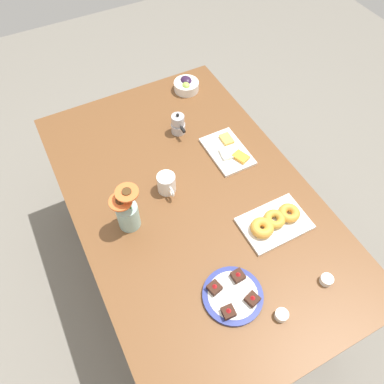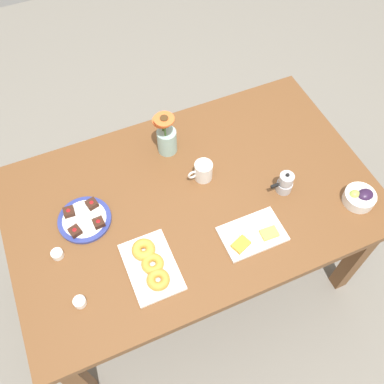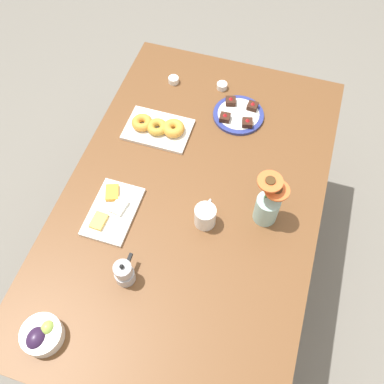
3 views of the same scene
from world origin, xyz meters
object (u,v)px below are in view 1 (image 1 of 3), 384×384
croissant_platter (274,222)px  dessert_plate (233,295)px  dining_table (192,208)px  jam_cup_berry (282,315)px  flower_vase (127,213)px  grape_bowl (186,85)px  cheese_platter (228,151)px  jam_cup_honey (327,280)px  moka_pot (178,124)px  coffee_mug (167,183)px

croissant_platter → dessert_plate: 0.36m
dining_table → jam_cup_berry: (0.61, 0.04, 0.10)m
croissant_platter → flower_vase: flower_vase is taller
dessert_plate → flower_vase: (-0.46, -0.22, 0.07)m
grape_bowl → cheese_platter: (0.50, -0.03, -0.02)m
jam_cup_honey → flower_vase: flower_vase is taller
grape_bowl → dessert_plate: (1.12, -0.38, -0.02)m
flower_vase → dining_table: bearing=89.8°
cheese_platter → flower_vase: 0.59m
dining_table → moka_pot: size_ratio=13.45×
grape_bowl → flower_vase: bearing=-42.3°
jam_cup_berry → cheese_platter: bearing=163.1°
jam_cup_berry → flower_vase: size_ratio=0.20×
flower_vase → coffee_mug: bearing=112.3°
jam_cup_berry → flower_vase: 0.70m
cheese_platter → croissant_platter: croissant_platter is taller
croissant_platter → flower_vase: bearing=-117.8°
cheese_platter → dessert_plate: 0.71m
flower_vase → jam_cup_honey: bearing=44.2°
croissant_platter → jam_cup_honey: 0.30m
grape_bowl → croissant_platter: 0.94m
cheese_platter → croissant_platter: 0.43m
coffee_mug → cheese_platter: (-0.06, 0.35, -0.04)m
croissant_platter → jam_cup_honey: size_ratio=5.83×
jam_cup_berry → jam_cup_honey: bearing=97.7°
jam_cup_honey → dining_table: bearing=-154.9°
dining_table → dessert_plate: 0.48m
croissant_platter → dining_table: bearing=-139.4°
dining_table → flower_vase: flower_vase is taller
flower_vase → grape_bowl: bearing=137.7°
dining_table → jam_cup_berry: size_ratio=33.33×
dessert_plate → moka_pot: (-0.85, 0.20, 0.04)m
croissant_platter → jam_cup_honey: bearing=6.1°
coffee_mug → jam_cup_berry: bearing=10.0°
flower_vase → moka_pot: (-0.39, 0.41, -0.03)m
coffee_mug → croissant_platter: coffee_mug is taller
grape_bowl → flower_vase: flower_vase is taller
croissant_platter → dessert_plate: size_ratio=1.24×
dining_table → grape_bowl: bearing=155.1°
coffee_mug → flower_vase: 0.23m
coffee_mug → jam_cup_honey: bearing=27.8°
grape_bowl → dessert_plate: grape_bowl is taller
dining_table → cheese_platter: bearing=119.2°
flower_vase → moka_pot: 0.57m
dining_table → croissant_platter: 0.38m
croissant_platter → grape_bowl: bearing=175.9°
coffee_mug → grape_bowl: size_ratio=0.85×
grape_bowl → croissant_platter: size_ratio=0.48×
coffee_mug → dining_table: bearing=42.1°
coffee_mug → grape_bowl: bearing=146.0°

